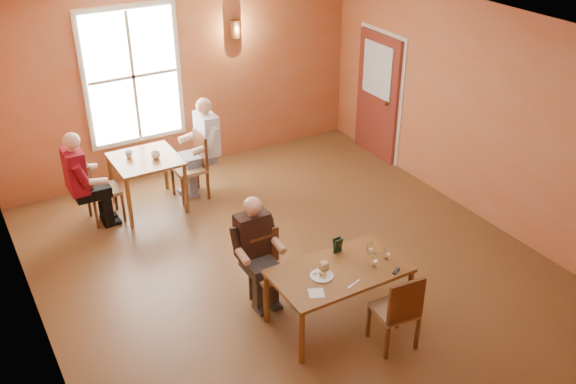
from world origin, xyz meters
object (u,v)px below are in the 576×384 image
diner_white (190,153)px  diner_maroon (99,176)px  second_table (148,183)px  diner_main (272,259)px  chair_diner_white (189,167)px  chair_empty (394,308)px  chair_diner_main (271,271)px  main_table (338,295)px  chair_diner_maroon (103,189)px

diner_white → diner_maroon: (-1.36, 0.00, -0.02)m
diner_white → second_table: bearing=90.0°
diner_main → second_table: (-0.47, 2.90, -0.24)m
second_table → diner_white: diner_white is taller
diner_maroon → chair_diner_white: bearing=90.0°
diner_white → diner_maroon: 1.36m
chair_empty → diner_white: 4.18m
chair_diner_main → chair_diner_white: chair_diner_white is taller
main_table → second_table: 3.65m
main_table → chair_diner_maroon: (-1.62, 3.52, 0.14)m
main_table → diner_main: size_ratio=1.16×
diner_main → chair_diner_white: bearing=-93.6°
main_table → second_table: second_table is taller
chair_empty → second_table: chair_empty is taller
chair_diner_main → chair_diner_maroon: 3.08m
main_table → diner_maroon: 3.90m
diner_maroon → diner_white: bearing=90.0°
chair_empty → diner_white: (-0.59, 4.13, 0.26)m
second_table → chair_diner_maroon: (-0.65, 0.00, 0.08)m
diner_white → chair_empty: bearing=-171.9°
diner_main → chair_empty: (0.80, -1.23, -0.17)m
chair_empty → chair_diner_white: 4.17m
diner_main → diner_white: bearing=-94.1°
main_table → chair_diner_main: bearing=127.6°
chair_diner_main → chair_empty: bearing=122.4°
diner_main → second_table: size_ratio=1.40×
main_table → chair_empty: bearing=-63.9°
chair_diner_main → chair_diner_maroon: bearing=-68.7°
chair_diner_main → second_table: size_ratio=0.98×
chair_diner_main → second_table: 2.91m
main_table → chair_empty: size_ratio=1.59×
chair_empty → diner_maroon: diner_maroon is taller
second_table → diner_white: size_ratio=0.64×
main_table → chair_diner_white: chair_diner_white is taller
main_table → diner_white: bearing=94.7°
chair_diner_main → chair_empty: (0.80, -1.26, 0.02)m
chair_diner_white → chair_diner_maroon: (-1.30, 0.00, -0.02)m
second_table → chair_diner_maroon: bearing=180.0°
diner_maroon → chair_diner_maroon: bearing=90.0°
second_table → chair_diner_white: size_ratio=0.91×
diner_maroon → main_table: bearing=25.1°
main_table → diner_maroon: size_ratio=1.06×
chair_diner_main → diner_maroon: 3.10m
chair_diner_white → diner_white: (0.03, 0.00, 0.22)m
main_table → diner_main: (-0.50, 0.62, 0.29)m
diner_main → chair_diner_maroon: size_ratio=1.33×
chair_diner_maroon → diner_maroon: size_ratio=0.69×
main_table → chair_diner_main: size_ratio=1.66×
second_table → chair_diner_maroon: size_ratio=0.95×
chair_diner_white → diner_maroon: bearing=90.0°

